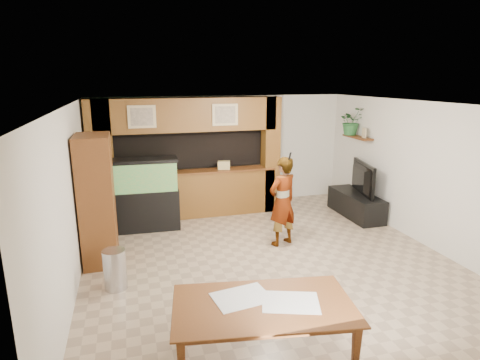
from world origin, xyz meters
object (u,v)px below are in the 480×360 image
object	(u,v)px
aquarium	(145,195)
television	(358,178)
dining_table	(264,334)
person	(282,201)
pantry_cabinet	(97,200)

from	to	relation	value
aquarium	television	size ratio (longest dim) A/B	1.20
aquarium	dining_table	distance (m)	4.52
television	person	size ratio (longest dim) A/B	0.74
aquarium	pantry_cabinet	bearing A→B (deg)	-119.69
pantry_cabinet	television	size ratio (longest dim) A/B	1.75
aquarium	television	xyz separation A→B (m)	(4.54, -0.44, 0.15)
aquarium	person	distance (m)	2.78
dining_table	television	bearing A→B (deg)	57.15
pantry_cabinet	dining_table	bearing A→B (deg)	-59.91
pantry_cabinet	person	size ratio (longest dim) A/B	1.29
pantry_cabinet	person	world-z (taller)	pantry_cabinet
dining_table	pantry_cabinet	bearing A→B (deg)	129.13
aquarium	dining_table	size ratio (longest dim) A/B	0.76
person	dining_table	bearing A→B (deg)	43.37
person	dining_table	xyz separation A→B (m)	(-1.37, -2.93, -0.49)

